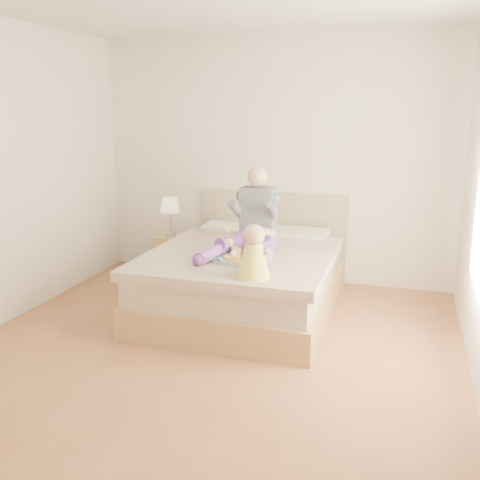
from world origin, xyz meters
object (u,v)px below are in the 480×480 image
(bed, at_px, (247,276))
(nightstand, at_px, (176,258))
(adult, at_px, (253,226))
(tray, at_px, (242,259))
(baby, at_px, (254,256))

(bed, xyz_separation_m, nightstand, (-1.00, 0.53, -0.05))
(adult, distance_m, tray, 0.46)
(tray, bearing_deg, bed, 114.76)
(adult, bearing_deg, bed, 131.91)
(bed, bearing_deg, nightstand, 152.18)
(bed, distance_m, tray, 0.62)
(bed, relative_size, adult, 2.24)
(bed, bearing_deg, tray, -77.95)
(adult, relative_size, baby, 2.22)
(nightstand, relative_size, tray, 1.07)
(nightstand, relative_size, adult, 0.55)
(bed, distance_m, adult, 0.55)
(nightstand, xyz_separation_m, adult, (1.09, -0.63, 0.58))
(nightstand, height_order, tray, tray)
(adult, height_order, tray, adult)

